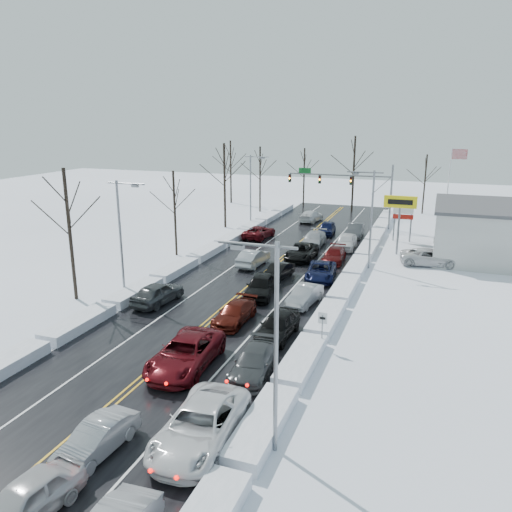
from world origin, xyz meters
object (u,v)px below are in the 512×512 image
at_px(flagpole, 450,182).
at_px(oncoming_car_0, 253,266).
at_px(traffic_signal_mast, 350,184).
at_px(tires_plus_sign, 400,206).

relative_size(flagpole, oncoming_car_0, 2.12).
relative_size(traffic_signal_mast, oncoming_car_0, 2.82).
xyz_separation_m(traffic_signal_mast, tires_plus_sign, (7.05, -12.00, -0.49)).
xyz_separation_m(tires_plus_sign, flagpole, (4.67, 14.01, 0.93)).
distance_m(traffic_signal_mast, oncoming_car_0, 22.23).
distance_m(traffic_signal_mast, tires_plus_sign, 13.92).
bearing_deg(oncoming_car_0, traffic_signal_mast, -100.83).
relative_size(tires_plus_sign, flagpole, 0.60).
height_order(traffic_signal_mast, flagpole, flagpole).
height_order(tires_plus_sign, oncoming_car_0, tires_plus_sign).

